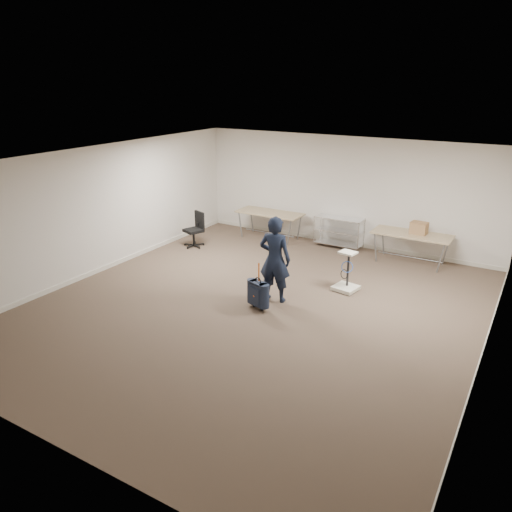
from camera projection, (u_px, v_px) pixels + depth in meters
The scene contains 10 objects.
ground at pixel (256, 307), 9.56m from camera, with size 9.00×9.00×0.00m, color #453829.
room_shell at pixel (289, 281), 10.67m from camera, with size 8.00×9.00×9.00m.
folding_table_left at pixel (270, 214), 13.44m from camera, with size 1.80×0.75×0.73m.
folding_table_right at pixel (412, 236), 11.62m from camera, with size 1.80×0.75×0.73m.
wire_shelf at pixel (339, 231), 12.82m from camera, with size 1.22×0.47×0.80m.
person at pixel (275, 259), 9.60m from camera, with size 0.63×0.41×1.72m, color black.
suitcase at pixel (258, 294), 9.40m from camera, with size 0.38×0.29×0.93m.
office_chair at pixel (195, 236), 12.95m from camera, with size 0.55×0.55×0.90m.
equipment_cart at pixel (346, 280), 10.26m from camera, with size 0.53×0.53×0.85m.
cardboard_box at pixel (419, 228), 11.55m from camera, with size 0.37×0.28×0.28m, color brown.
Camera 1 is at (4.42, -7.45, 4.17)m, focal length 35.00 mm.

